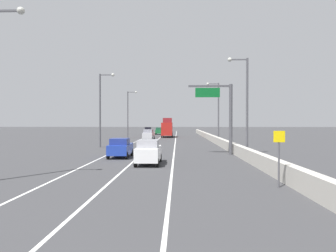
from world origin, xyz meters
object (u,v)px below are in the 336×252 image
object	(u,v)px
car_black_0	(148,131)
car_blue_1	(120,148)
overhead_sign_gantry	(224,110)
speed_advisory_sign	(279,154)
lamp_post_right_third	(217,108)
lamp_post_left_mid	(102,105)
car_green_3	(159,131)
lamp_post_left_far	(129,111)
car_silver_4	(149,135)
car_white_2	(149,152)
box_truck	(167,128)
lamp_post_right_second	(245,99)

from	to	relation	value
car_black_0	car_blue_1	distance (m)	55.76
overhead_sign_gantry	car_black_0	size ratio (longest dim) A/B	1.55
speed_advisory_sign	lamp_post_right_third	size ratio (longest dim) A/B	0.30
speed_advisory_sign	car_blue_1	distance (m)	17.77
car_blue_1	lamp_post_left_mid	bearing A→B (deg)	111.30
car_black_0	car_blue_1	size ratio (longest dim) A/B	1.10
car_blue_1	car_green_3	bearing A→B (deg)	89.62
lamp_post_left_far	car_silver_4	bearing A→B (deg)	-57.16
car_green_3	car_silver_4	world-z (taller)	car_silver_4
car_silver_4	car_green_3	bearing A→B (deg)	89.31
speed_advisory_sign	overhead_sign_gantry	bearing A→B (deg)	91.50
car_white_2	box_truck	size ratio (longest dim) A/B	0.56
car_blue_1	car_black_0	bearing A→B (deg)	92.55
overhead_sign_gantry	lamp_post_left_mid	distance (m)	18.02
overhead_sign_gantry	car_green_3	distance (m)	55.48
speed_advisory_sign	lamp_post_right_second	distance (m)	16.71
lamp_post_left_far	lamp_post_right_third	bearing A→B (deg)	-39.75
speed_advisory_sign	car_blue_1	bearing A→B (deg)	128.17
car_white_2	car_green_3	distance (m)	62.36
car_green_3	box_truck	size ratio (longest dim) A/B	0.54
lamp_post_right_second	car_silver_4	xyz separation A→B (m)	(-12.52, 27.42, -4.80)
overhead_sign_gantry	lamp_post_right_third	bearing A→B (deg)	84.96
car_black_0	car_blue_1	xyz separation A→B (m)	(2.48, -55.71, -0.09)
lamp_post_left_far	car_green_3	bearing A→B (deg)	75.17
lamp_post_right_third	lamp_post_left_mid	xyz separation A→B (m)	(-17.10, -10.64, 0.00)
car_black_0	lamp_post_left_mid	bearing A→B (deg)	-93.07
speed_advisory_sign	car_blue_1	xyz separation A→B (m)	(-10.97, 13.95, -0.82)
lamp_post_left_mid	car_green_3	distance (m)	45.58
box_truck	lamp_post_left_mid	bearing A→B (deg)	-105.25
lamp_post_left_far	car_white_2	distance (m)	43.29
overhead_sign_gantry	speed_advisory_sign	bearing A→B (deg)	-88.50
lamp_post_left_far	car_black_0	world-z (taller)	lamp_post_left_far
lamp_post_right_third	car_green_3	bearing A→B (deg)	109.11
overhead_sign_gantry	lamp_post_left_mid	size ratio (longest dim) A/B	0.74
car_green_3	speed_advisory_sign	bearing A→B (deg)	-81.56
overhead_sign_gantry	box_truck	distance (m)	39.64
lamp_post_left_mid	car_silver_4	world-z (taller)	lamp_post_left_mid
lamp_post_left_mid	box_truck	world-z (taller)	lamp_post_left_mid
lamp_post_left_mid	car_green_3	world-z (taller)	lamp_post_left_mid
car_black_0	car_silver_4	size ratio (longest dim) A/B	1.00
overhead_sign_gantry	lamp_post_right_third	distance (m)	20.14
lamp_post_right_second	car_blue_1	xyz separation A→B (m)	(-12.57, -2.17, -4.89)
car_blue_1	car_silver_4	world-z (taller)	car_silver_4
lamp_post_left_mid	box_truck	distance (m)	30.79
overhead_sign_gantry	car_blue_1	distance (m)	11.57
lamp_post_left_far	overhead_sign_gantry	bearing A→B (deg)	-65.78
car_blue_1	car_green_3	distance (m)	57.35
overhead_sign_gantry	lamp_post_right_second	bearing A→B (deg)	-20.68
overhead_sign_gantry	car_green_3	world-z (taller)	overhead_sign_gantry
car_white_2	car_silver_4	size ratio (longest dim) A/B	0.96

